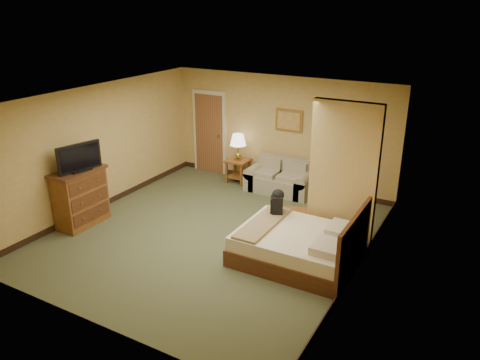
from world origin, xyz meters
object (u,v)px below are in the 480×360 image
Objects in this scene: bed at (300,246)px; coffee_table at (299,220)px; loveseat at (280,181)px; dresser at (81,197)px.

coffee_table is at bearing 114.48° from bed.
loveseat is 4.37m from dresser.
coffee_table is 0.99m from bed.
dresser is at bearing -156.81° from coffee_table.
loveseat is 1.78× the size of coffee_table.
bed is (0.41, -0.90, -0.01)m from coffee_table.
dresser is (-3.89, -1.66, 0.27)m from coffee_table.
dresser is 4.37m from bed.
coffee_table is 0.76× the size of dresser.
coffee_table is at bearing -55.75° from loveseat.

